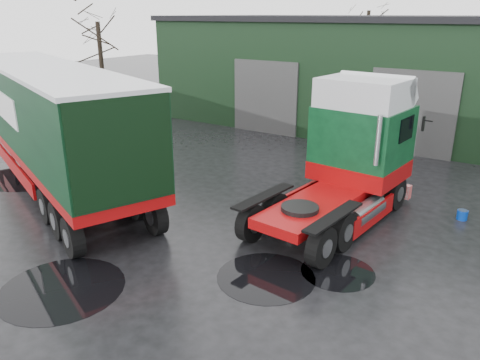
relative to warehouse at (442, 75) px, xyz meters
name	(u,v)px	position (x,y,z in m)	size (l,w,h in m)	color
ground	(192,264)	(-2.00, -20.00, -3.16)	(100.00, 100.00, 0.00)	black
warehouse	(442,75)	(0.00, 0.00, 0.00)	(32.40, 12.40, 6.30)	black
hero_tractor	(332,157)	(0.00, -15.50, -0.89)	(3.09, 7.29, 4.53)	#0C3C1D
trailer_left	(51,127)	(-10.52, -17.95, -0.83)	(3.07, 15.00, 4.66)	silver
wash_bucket	(462,215)	(3.58, -12.77, -3.00)	(0.34, 0.34, 0.32)	#072F9C
tree_left	(100,50)	(-19.00, -8.00, 1.09)	(4.40, 4.40, 8.50)	black
tree_back_a	(367,35)	(-8.00, 10.00, 1.59)	(4.40, 4.40, 9.50)	black
puddle_0	(62,289)	(-3.93, -22.72, -3.15)	(3.07, 3.07, 0.01)	black
puddle_1	(266,277)	(0.01, -19.46, -3.15)	(2.56, 2.56, 0.01)	black
puddle_2	(41,171)	(-12.51, -17.40, -3.15)	(5.08, 5.08, 0.01)	black
puddle_4	(338,272)	(1.46, -18.19, -3.15)	(1.94, 1.94, 0.01)	black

